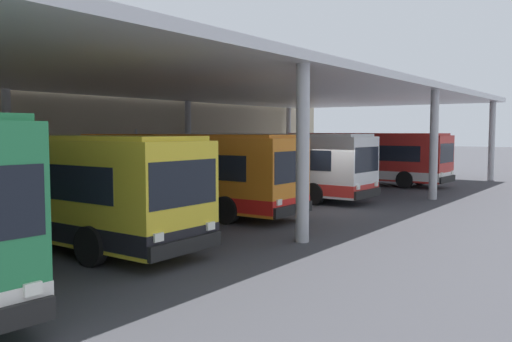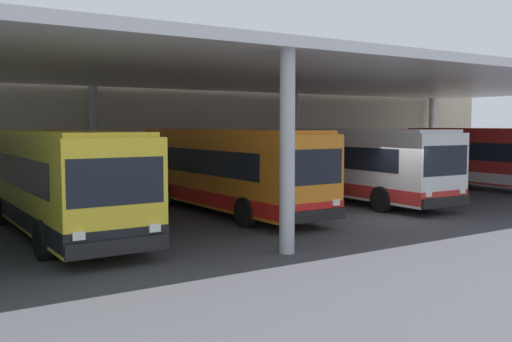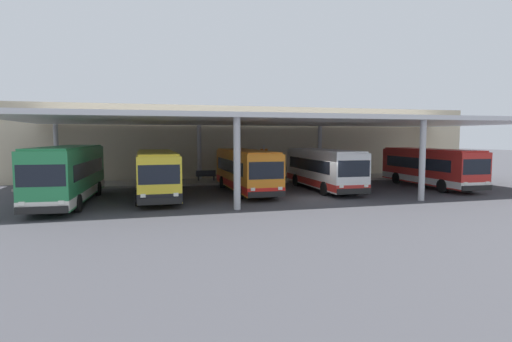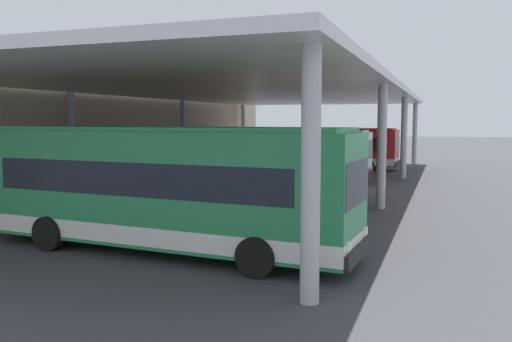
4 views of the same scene
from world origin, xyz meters
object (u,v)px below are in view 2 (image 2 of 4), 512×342
Objects in this scene: bus_far_bay at (351,163)px; trash_bin at (55,185)px; bus_second_bay at (59,180)px; bus_middle_bay at (227,169)px; bench_waiting at (114,182)px; bus_departing at (495,158)px; banner_sign at (220,152)px.

trash_bin is at bearing 145.13° from bus_far_bay.
bus_second_bay is 6.63m from bus_middle_bay.
bus_departing is at bearing -25.47° from bench_waiting.
bus_middle_bay is 10.77× the size of trash_bin.
banner_sign reaches higher than bus_middle_bay.
bus_departing is 5.90× the size of bench_waiting.
bench_waiting is at bearing 170.50° from banner_sign.
bus_departing is 10.84× the size of trash_bin.
bench_waiting is 1.84× the size of trash_bin.
bus_departing is (9.23, -0.81, 0.00)m from bus_far_bay.
trash_bin is (-2.70, 0.09, 0.01)m from bench_waiting.
bench_waiting is (4.65, 8.40, -0.99)m from bus_second_bay.
bench_waiting is at bearing 104.48° from bus_middle_bay.
banner_sign is (3.34, 6.46, 0.32)m from bus_middle_bay.
bus_second_bay is 0.99× the size of bus_far_bay.
bus_middle_bay and bus_departing have the same top height.
banner_sign is at bearing 62.62° from bus_middle_bay.
bus_second_bay is 0.99× the size of bus_departing.
bus_middle_bay reaches higher than trash_bin.
bus_second_bay is 22.00m from bus_departing.
bus_second_bay and bus_departing have the same top height.
banner_sign reaches higher than bench_waiting.
bus_departing is 14.20m from banner_sign.
bus_middle_bay is 7.28m from banner_sign.
bench_waiting is (-17.36, 8.27, -0.99)m from bus_departing.
bus_middle_bay reaches higher than bench_waiting.
bench_waiting is at bearing -1.83° from trash_bin.
banner_sign is at bearing 113.69° from bus_far_bay.
bus_departing reaches higher than trash_bin.
bus_middle_bay is at bearing -117.38° from banner_sign.
bench_waiting is at bearing 61.04° from bus_second_bay.
trash_bin is (-10.83, 7.54, -0.98)m from bus_far_bay.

